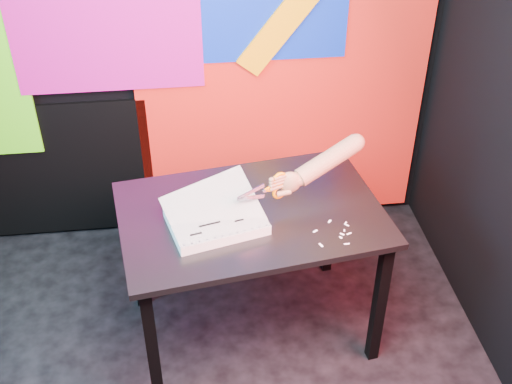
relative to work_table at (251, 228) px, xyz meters
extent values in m
cube|color=black|center=(-0.37, 0.92, 0.69)|extent=(3.00, 0.01, 2.70)
cube|color=red|center=(0.28, 0.89, 0.19)|extent=(1.60, 0.02, 1.60)
cube|color=#BA0D7F|center=(-0.62, 0.87, 0.69)|extent=(0.95, 0.02, 0.80)
cube|color=black|center=(-1.12, 0.89, -0.21)|extent=(1.30, 0.02, 0.85)
cube|color=black|center=(-0.47, -0.40, -0.30)|extent=(0.06, 0.06, 0.72)
cube|color=black|center=(-0.56, 0.25, -0.30)|extent=(0.06, 0.06, 0.72)
cube|color=black|center=(0.56, -0.25, -0.30)|extent=(0.06, 0.06, 0.72)
cube|color=black|center=(0.47, 0.40, -0.30)|extent=(0.06, 0.06, 0.72)
cube|color=black|center=(0.00, 0.00, 0.08)|extent=(1.26, 0.93, 0.03)
cube|color=white|center=(-0.16, -0.08, 0.12)|extent=(0.45, 0.38, 0.05)
cube|color=white|center=(-0.16, -0.08, 0.14)|extent=(0.45, 0.38, 0.00)
cube|color=white|center=(-0.16, -0.08, 0.15)|extent=(0.45, 0.36, 0.12)
cube|color=white|center=(-0.17, -0.06, 0.17)|extent=(0.46, 0.34, 0.21)
cylinder|color=#21212A|center=(-0.30, -0.25, 0.14)|extent=(0.01, 0.01, 0.00)
cylinder|color=#21212A|center=(-0.27, -0.24, 0.14)|extent=(0.01, 0.01, 0.00)
cylinder|color=#21212A|center=(-0.24, -0.23, 0.14)|extent=(0.01, 0.01, 0.00)
cylinder|color=#21212A|center=(-0.21, -0.23, 0.14)|extent=(0.01, 0.01, 0.00)
cylinder|color=#21212A|center=(-0.17, -0.22, 0.14)|extent=(0.01, 0.01, 0.00)
cylinder|color=#21212A|center=(-0.14, -0.21, 0.14)|extent=(0.01, 0.01, 0.00)
cylinder|color=#21212A|center=(-0.11, -0.20, 0.14)|extent=(0.01, 0.01, 0.00)
cylinder|color=#21212A|center=(-0.08, -0.19, 0.14)|extent=(0.01, 0.01, 0.00)
cylinder|color=#21212A|center=(-0.05, -0.19, 0.14)|extent=(0.01, 0.01, 0.00)
cylinder|color=#21212A|center=(-0.02, -0.18, 0.14)|extent=(0.01, 0.01, 0.00)
cylinder|color=#21212A|center=(0.02, -0.17, 0.14)|extent=(0.01, 0.01, 0.00)
cylinder|color=#21212A|center=(0.05, -0.16, 0.14)|extent=(0.01, 0.01, 0.00)
cylinder|color=#21212A|center=(-0.37, 0.01, 0.14)|extent=(0.01, 0.01, 0.00)
cylinder|color=#21212A|center=(-0.33, 0.02, 0.14)|extent=(0.01, 0.01, 0.00)
cylinder|color=#21212A|center=(-0.30, 0.02, 0.14)|extent=(0.01, 0.01, 0.00)
cylinder|color=#21212A|center=(-0.27, 0.03, 0.14)|extent=(0.01, 0.01, 0.00)
cylinder|color=#21212A|center=(-0.24, 0.04, 0.14)|extent=(0.01, 0.01, 0.00)
cylinder|color=#21212A|center=(-0.21, 0.05, 0.14)|extent=(0.01, 0.01, 0.00)
cylinder|color=#21212A|center=(-0.18, 0.06, 0.14)|extent=(0.01, 0.01, 0.00)
cylinder|color=#21212A|center=(-0.15, 0.06, 0.14)|extent=(0.01, 0.01, 0.00)
cylinder|color=#21212A|center=(-0.11, 0.07, 0.14)|extent=(0.01, 0.01, 0.00)
cylinder|color=#21212A|center=(-0.08, 0.08, 0.14)|extent=(0.01, 0.01, 0.00)
cylinder|color=#21212A|center=(-0.05, 0.09, 0.14)|extent=(0.01, 0.01, 0.00)
cylinder|color=#21212A|center=(-0.02, 0.10, 0.14)|extent=(0.01, 0.01, 0.00)
cube|color=black|center=(-0.26, -0.05, 0.14)|extent=(0.07, 0.03, 0.00)
cube|color=black|center=(-0.15, -0.04, 0.14)|extent=(0.05, 0.02, 0.00)
cube|color=black|center=(-0.19, -0.13, 0.14)|extent=(0.09, 0.03, 0.00)
cube|color=black|center=(-0.06, -0.12, 0.14)|extent=(0.04, 0.02, 0.00)
cube|color=black|center=(-0.25, -0.19, 0.14)|extent=(0.05, 0.02, 0.00)
cube|color=#979BAC|center=(-0.01, -0.06, 0.24)|extent=(0.12, 0.05, 0.05)
cube|color=#979BAC|center=(-0.01, -0.06, 0.21)|extent=(0.12, 0.05, 0.05)
cylinder|color=#979BAC|center=(0.05, -0.03, 0.23)|extent=(0.02, 0.02, 0.01)
cube|color=#FF8100|center=(0.08, -0.02, 0.22)|extent=(0.05, 0.03, 0.02)
cube|color=#FF8100|center=(0.08, -0.02, 0.24)|extent=(0.05, 0.03, 0.02)
torus|color=#FF8100|center=(0.12, -0.01, 0.26)|extent=(0.07, 0.04, 0.07)
torus|color=#FF8100|center=(0.12, -0.01, 0.20)|extent=(0.07, 0.04, 0.07)
ellipsoid|color=tan|center=(0.17, 0.01, 0.23)|extent=(0.10, 0.06, 0.10)
cylinder|color=tan|center=(0.12, -0.01, 0.22)|extent=(0.08, 0.05, 0.02)
cylinder|color=tan|center=(0.12, -0.01, 0.24)|extent=(0.07, 0.04, 0.02)
cylinder|color=tan|center=(0.12, -0.01, 0.26)|extent=(0.07, 0.04, 0.02)
cylinder|color=tan|center=(0.12, -0.01, 0.27)|extent=(0.06, 0.04, 0.02)
cylinder|color=tan|center=(0.14, -0.01, 0.19)|extent=(0.07, 0.03, 0.03)
cylinder|color=tan|center=(0.22, 0.03, 0.23)|extent=(0.08, 0.09, 0.07)
cylinder|color=tan|center=(0.35, 0.09, 0.28)|extent=(0.33, 0.20, 0.18)
sphere|color=tan|center=(0.49, 0.14, 0.33)|extent=(0.08, 0.08, 0.08)
cube|color=white|center=(0.40, -0.14, 0.10)|extent=(0.02, 0.02, 0.00)
cube|color=white|center=(0.33, -0.11, 0.10)|extent=(0.02, 0.02, 0.00)
cube|color=white|center=(0.26, -0.17, 0.10)|extent=(0.02, 0.02, 0.00)
cube|color=white|center=(0.38, -0.18, 0.10)|extent=(0.01, 0.02, 0.00)
cube|color=white|center=(0.26, -0.26, 0.10)|extent=(0.02, 0.03, 0.00)
cube|color=white|center=(0.40, -0.20, 0.10)|extent=(0.02, 0.02, 0.00)
cube|color=white|center=(0.37, -0.20, 0.10)|extent=(0.02, 0.02, 0.00)
cube|color=white|center=(0.40, -0.13, 0.10)|extent=(0.02, 0.02, 0.00)
cube|color=white|center=(0.36, -0.22, 0.10)|extent=(0.01, 0.02, 0.00)
cube|color=white|center=(0.37, -0.27, 0.10)|extent=(0.02, 0.01, 0.00)
camera|label=1|loc=(-0.25, -2.24, 1.83)|focal=45.00mm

